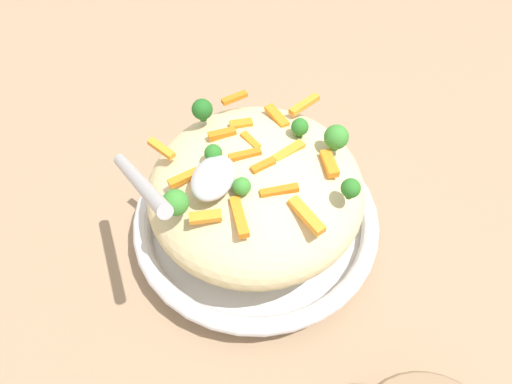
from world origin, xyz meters
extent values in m
plane|color=#9E7F60|center=(0.00, 0.00, 0.00)|extent=(2.40, 2.40, 0.00)
cylinder|color=silver|center=(0.00, 0.00, 0.01)|extent=(0.26, 0.26, 0.02)
torus|color=silver|center=(0.00, 0.00, 0.03)|extent=(0.28, 0.28, 0.02)
torus|color=black|center=(0.00, 0.00, 0.04)|extent=(0.27, 0.27, 0.00)
ellipsoid|color=beige|center=(0.00, 0.00, 0.09)|extent=(0.23, 0.23, 0.10)
cube|color=orange|center=(-0.07, -0.01, 0.13)|extent=(0.04, 0.03, 0.01)
cube|color=orange|center=(-0.03, -0.03, 0.13)|extent=(0.03, 0.04, 0.01)
cube|color=orange|center=(-0.01, 0.10, 0.13)|extent=(0.02, 0.03, 0.01)
cube|color=orange|center=(-0.08, 0.02, 0.13)|extent=(0.02, 0.03, 0.01)
cube|color=orange|center=(-0.01, -0.01, 0.14)|extent=(0.02, 0.02, 0.01)
cube|color=orange|center=(0.00, 0.01, 0.14)|extent=(0.02, 0.03, 0.01)
cube|color=orange|center=(0.02, -0.03, 0.13)|extent=(0.04, 0.03, 0.01)
cube|color=orange|center=(0.02, 0.04, 0.13)|extent=(0.02, 0.03, 0.01)
cube|color=orange|center=(0.08, 0.05, 0.13)|extent=(0.03, 0.03, 0.01)
cube|color=orange|center=(0.02, 0.01, 0.13)|extent=(0.02, 0.03, 0.01)
cube|color=orange|center=(-0.05, -0.06, 0.13)|extent=(0.03, 0.04, 0.01)
cube|color=orange|center=(0.04, 0.03, 0.13)|extent=(0.02, 0.03, 0.01)
cube|color=orange|center=(0.07, 0.00, 0.13)|extent=(0.03, 0.03, 0.01)
cube|color=orange|center=(0.10, -0.02, 0.13)|extent=(0.04, 0.03, 0.01)
cube|color=orange|center=(-0.04, 0.06, 0.13)|extent=(0.03, 0.03, 0.01)
cube|color=orange|center=(0.02, -0.07, 0.13)|extent=(0.03, 0.03, 0.01)
cylinder|color=#377928|center=(-0.04, 0.00, 0.13)|extent=(0.01, 0.01, 0.01)
sphere|color=#3D8E33|center=(-0.04, 0.00, 0.14)|extent=(0.02, 0.02, 0.02)
cylinder|color=#296820|center=(0.05, -0.03, 0.13)|extent=(0.01, 0.01, 0.01)
sphere|color=#2D7A28|center=(0.05, -0.03, 0.14)|extent=(0.02, 0.02, 0.02)
cylinder|color=#377928|center=(-0.08, 0.05, 0.13)|extent=(0.01, 0.01, 0.01)
sphere|color=#3D8E33|center=(-0.08, 0.05, 0.14)|extent=(0.02, 0.02, 0.02)
cylinder|color=#296820|center=(-0.01, -0.10, 0.13)|extent=(0.01, 0.01, 0.01)
sphere|color=#2D7A28|center=(-0.01, -0.10, 0.14)|extent=(0.02, 0.02, 0.02)
cylinder|color=#205B1C|center=(0.04, 0.07, 0.13)|extent=(0.01, 0.01, 0.01)
sphere|color=#236B23|center=(0.04, 0.07, 0.14)|extent=(0.02, 0.02, 0.02)
cylinder|color=#377928|center=(0.05, -0.07, 0.13)|extent=(0.01, 0.01, 0.01)
sphere|color=#3D8E33|center=(0.05, -0.07, 0.14)|extent=(0.03, 0.03, 0.03)
cylinder|color=#296820|center=(-0.01, 0.04, 0.13)|extent=(0.01, 0.01, 0.01)
sphere|color=#2D7A28|center=(-0.01, 0.04, 0.14)|extent=(0.02, 0.02, 0.02)
ellipsoid|color=#B7B7BC|center=(-0.04, 0.03, 0.14)|extent=(0.06, 0.04, 0.02)
cylinder|color=#B7B7BC|center=(-0.09, 0.07, 0.18)|extent=(0.10, 0.11, 0.09)
camera|label=1|loc=(-0.28, -0.10, 0.48)|focal=32.37mm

